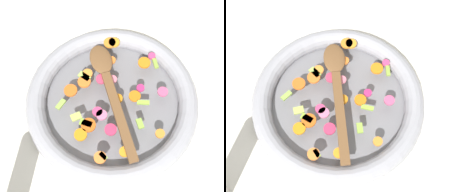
% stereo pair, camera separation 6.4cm
% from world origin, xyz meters
% --- Properties ---
extents(ground_plane, '(4.00, 4.00, 0.00)m').
position_xyz_m(ground_plane, '(0.00, 0.00, 0.00)').
color(ground_plane, silver).
extents(skillet, '(0.44, 0.44, 0.05)m').
position_xyz_m(skillet, '(0.00, 0.00, 0.02)').
color(skillet, slate).
rests_on(skillet, ground_plane).
extents(chopped_vegetables, '(0.36, 0.28, 0.01)m').
position_xyz_m(chopped_vegetables, '(0.00, -0.01, 0.05)').
color(chopped_vegetables, orange).
rests_on(chopped_vegetables, skillet).
extents(wooden_spoon, '(0.32, 0.14, 0.01)m').
position_xyz_m(wooden_spoon, '(-0.02, -0.01, 0.06)').
color(wooden_spoon, brown).
rests_on(wooden_spoon, chopped_vegetables).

